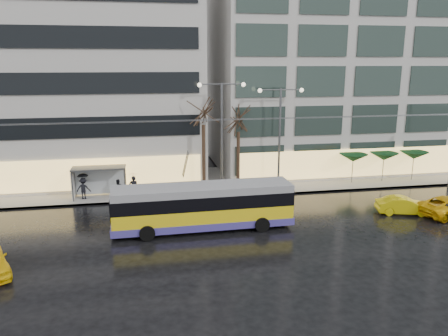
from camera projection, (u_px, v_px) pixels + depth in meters
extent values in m
plane|color=black|center=(221.00, 243.00, 26.64)|extent=(140.00, 140.00, 0.00)
cube|color=gray|center=(216.00, 181.00, 40.35)|extent=(80.00, 10.00, 0.15)
cube|color=slate|center=(226.00, 197.00, 35.62)|extent=(80.00, 0.10, 0.15)
cube|color=#BAB6B2|center=(10.00, 58.00, 39.35)|extent=(34.00, 14.00, 22.00)
cube|color=#BAB6B2|center=(369.00, 43.00, 45.14)|extent=(32.00, 14.00, 25.00)
cube|color=yellow|center=(203.00, 214.00, 28.71)|extent=(11.70, 2.65, 1.46)
cube|color=#443A92|center=(203.00, 221.00, 28.82)|extent=(11.74, 2.69, 0.49)
cube|color=black|center=(203.00, 199.00, 28.45)|extent=(11.72, 2.67, 0.87)
cube|color=gray|center=(203.00, 189.00, 28.29)|extent=(11.70, 2.65, 0.49)
cube|color=black|center=(288.00, 196.00, 29.62)|extent=(0.10, 2.23, 1.26)
cube|color=black|center=(111.00, 207.00, 27.35)|extent=(0.10, 2.23, 1.26)
cylinder|color=black|center=(252.00, 212.00, 30.70)|extent=(0.98, 0.36, 0.97)
cylinder|color=black|center=(262.00, 225.00, 28.39)|extent=(0.98, 0.36, 0.97)
cylinder|color=black|center=(146.00, 220.00, 29.27)|extent=(0.98, 0.36, 0.97)
cylinder|color=black|center=(147.00, 233.00, 26.96)|extent=(0.98, 0.36, 0.97)
cylinder|color=#595B60|center=(186.00, 165.00, 28.65)|extent=(0.13, 3.61, 2.55)
cylinder|color=#595B60|center=(185.00, 164.00, 29.11)|extent=(0.13, 3.61, 2.55)
cylinder|color=#595B60|center=(220.00, 120.00, 30.70)|extent=(42.00, 0.04, 0.04)
cylinder|color=#595B60|center=(219.00, 119.00, 31.18)|extent=(42.00, 0.04, 0.04)
cube|color=#595B60|center=(99.00, 168.00, 34.65)|extent=(4.20, 1.60, 0.12)
cube|color=silver|center=(101.00, 181.00, 35.62)|extent=(4.00, 0.05, 2.20)
cube|color=white|center=(73.00, 184.00, 34.59)|extent=(0.10, 1.40, 2.20)
cylinder|color=#595B60|center=(72.00, 187.00, 33.93)|extent=(0.10, 0.10, 2.40)
cylinder|color=#595B60|center=(75.00, 182.00, 35.26)|extent=(0.10, 0.10, 2.40)
cylinder|color=#595B60|center=(125.00, 184.00, 34.63)|extent=(0.10, 0.10, 2.40)
cylinder|color=#595B60|center=(126.00, 180.00, 35.97)|extent=(0.10, 0.10, 2.40)
cylinder|color=#595B60|center=(222.00, 138.00, 36.21)|extent=(0.18, 0.18, 9.00)
cylinder|color=#595B60|center=(211.00, 84.00, 35.01)|extent=(1.80, 0.10, 0.10)
cylinder|color=#595B60|center=(233.00, 84.00, 35.33)|extent=(1.80, 0.10, 0.10)
sphere|color=#FFF2CC|center=(200.00, 85.00, 34.86)|extent=(0.36, 0.36, 0.36)
sphere|color=#FFF2CC|center=(243.00, 85.00, 35.50)|extent=(0.36, 0.36, 0.36)
cylinder|color=#595B60|center=(279.00, 139.00, 37.14)|extent=(0.18, 0.18, 8.50)
cylinder|color=#595B60|center=(270.00, 90.00, 36.01)|extent=(1.80, 0.10, 0.10)
cylinder|color=#595B60|center=(291.00, 90.00, 36.32)|extent=(1.80, 0.10, 0.10)
sphere|color=#FFF2CC|center=(260.00, 91.00, 35.86)|extent=(0.36, 0.36, 0.36)
sphere|color=#FFF2CC|center=(302.00, 90.00, 36.49)|extent=(0.36, 0.36, 0.36)
cylinder|color=black|center=(204.00, 158.00, 36.54)|extent=(0.28, 0.28, 5.60)
cylinder|color=black|center=(238.00, 160.00, 37.34)|extent=(0.28, 0.28, 4.90)
cylinder|color=#595B60|center=(352.00, 171.00, 39.31)|extent=(0.06, 0.06, 2.20)
cone|color=#103B18|center=(353.00, 158.00, 39.02)|extent=(2.50, 2.50, 0.70)
cylinder|color=#595B60|center=(383.00, 169.00, 39.83)|extent=(0.06, 0.06, 2.20)
cone|color=#103B18|center=(384.00, 156.00, 39.55)|extent=(2.50, 2.50, 0.70)
cylinder|color=#595B60|center=(413.00, 168.00, 40.36)|extent=(0.06, 0.06, 2.20)
cone|color=#103B18|center=(414.00, 155.00, 40.08)|extent=(2.50, 2.50, 0.70)
imported|color=#D7C20B|center=(404.00, 205.00, 31.70)|extent=(4.08, 2.31, 1.27)
imported|color=black|center=(134.00, 188.00, 34.43)|extent=(0.72, 0.49, 1.94)
imported|color=#DA4893|center=(133.00, 178.00, 34.24)|extent=(1.00, 1.02, 0.88)
imported|color=black|center=(118.00, 189.00, 34.91)|extent=(0.94, 0.93, 1.53)
imported|color=black|center=(84.00, 188.00, 34.66)|extent=(1.19, 0.78, 1.72)
imported|color=black|center=(83.00, 178.00, 34.45)|extent=(0.92, 0.92, 0.72)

